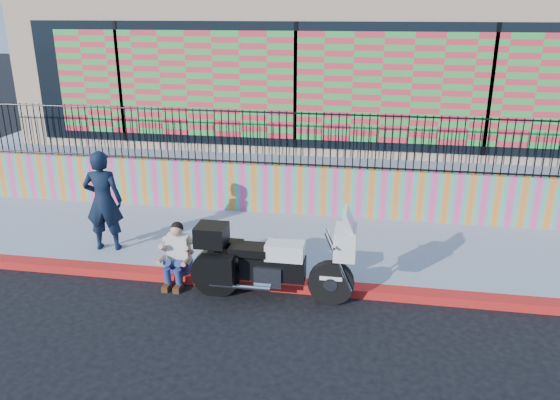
# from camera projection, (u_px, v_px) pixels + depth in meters

# --- Properties ---
(ground) EXTENTS (90.00, 90.00, 0.00)m
(ground) POSITION_uv_depth(u_px,v_px,m) (260.00, 286.00, 9.38)
(ground) COLOR black
(ground) RESTS_ON ground
(red_curb) EXTENTS (16.00, 0.30, 0.15)m
(red_curb) POSITION_uv_depth(u_px,v_px,m) (260.00, 283.00, 9.35)
(red_curb) COLOR #AF270C
(red_curb) RESTS_ON ground
(sidewalk) EXTENTS (16.00, 3.00, 0.15)m
(sidewalk) POSITION_uv_depth(u_px,v_px,m) (277.00, 244.00, 10.88)
(sidewalk) COLOR #868DA1
(sidewalk) RESTS_ON ground
(mural_wall) EXTENTS (16.00, 0.20, 1.10)m
(mural_wall) POSITION_uv_depth(u_px,v_px,m) (289.00, 189.00, 12.16)
(mural_wall) COLOR #ED3E83
(mural_wall) RESTS_ON sidewalk
(metal_fence) EXTENTS (15.80, 0.04, 1.20)m
(metal_fence) POSITION_uv_depth(u_px,v_px,m) (289.00, 139.00, 11.78)
(metal_fence) COLOR black
(metal_fence) RESTS_ON mural_wall
(elevated_platform) EXTENTS (16.00, 10.00, 1.25)m
(elevated_platform) POSITION_uv_depth(u_px,v_px,m) (314.00, 141.00, 16.93)
(elevated_platform) COLOR #868DA1
(elevated_platform) RESTS_ON ground
(storefront_building) EXTENTS (14.00, 8.06, 4.00)m
(storefront_building) POSITION_uv_depth(u_px,v_px,m) (315.00, 54.00, 15.85)
(storefront_building) COLOR tan
(storefront_building) RESTS_ON elevated_platform
(police_motorcycle) EXTENTS (2.63, 0.87, 1.64)m
(police_motorcycle) POSITION_uv_depth(u_px,v_px,m) (270.00, 260.00, 8.78)
(police_motorcycle) COLOR black
(police_motorcycle) RESTS_ON ground
(police_officer) EXTENTS (0.77, 0.57, 1.93)m
(police_officer) POSITION_uv_depth(u_px,v_px,m) (103.00, 201.00, 10.19)
(police_officer) COLOR black
(police_officer) RESTS_ON sidewalk
(seated_man) EXTENTS (0.54, 0.71, 1.06)m
(seated_man) POSITION_uv_depth(u_px,v_px,m) (176.00, 260.00, 9.34)
(seated_man) COLOR navy
(seated_man) RESTS_ON ground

